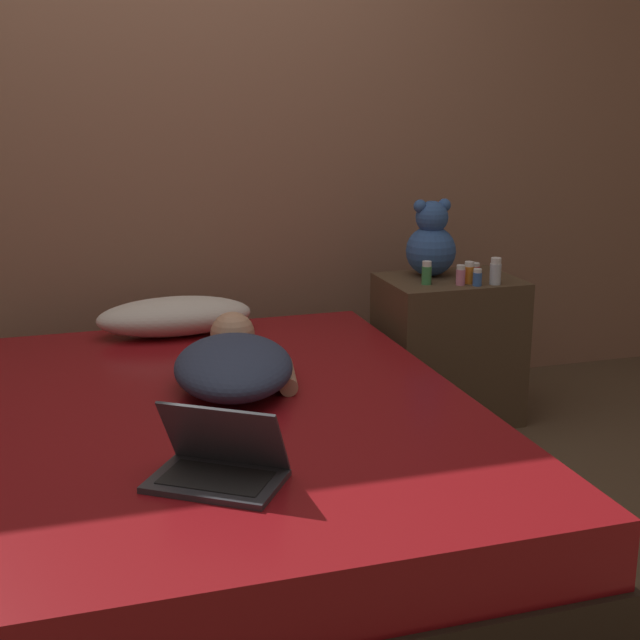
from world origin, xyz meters
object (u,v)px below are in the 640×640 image
bottle_red (474,270)px  bottle_blue (477,277)px  bottle_green (427,273)px  bottle_pink (461,275)px  bottle_orange (469,273)px  bottle_clear (495,271)px  person_lying (235,362)px  laptop (219,464)px  pillow (175,316)px  teddy_bear (431,243)px

bottle_red → bottle_blue: bottle_blue is taller
bottle_green → bottle_pink: 0.14m
bottle_orange → bottle_clear: bottle_clear is taller
bottle_orange → bottle_red: size_ratio=1.48×
bottle_green → bottle_clear: bearing=-17.1°
bottle_clear → person_lying: bearing=-160.2°
person_lying → laptop: (-0.19, -0.71, -0.03)m
pillow → bottle_pink: bearing=-10.3°
bottle_clear → bottle_orange: bearing=153.7°
bottle_orange → bottle_red: 0.13m
pillow → person_lying: person_lying is taller
pillow → person_lying: (0.10, -0.66, 0.00)m
bottle_green → bottle_blue: size_ratio=1.37×
person_lying → laptop: 0.74m
bottle_pink → bottle_orange: bearing=20.6°
pillow → bottle_green: 1.02m
person_lying → bottle_clear: 1.25m
pillow → teddy_bear: size_ratio=1.87×
teddy_bear → bottle_clear: bearing=-51.9°
laptop → bottle_orange: (1.27, 1.18, 0.17)m
bottle_green → bottle_red: size_ratio=1.56×
bottle_clear → bottle_green: bearing=162.9°
bottle_pink → bottle_red: bearing=44.9°
bottle_orange → bottle_pink: 0.05m
pillow → bottle_clear: bearing=-10.5°
pillow → teddy_bear: teddy_bear is taller
bottle_red → bottle_pink: (-0.12, -0.12, 0.01)m
person_lying → bottle_blue: bearing=32.3°
bottle_green → bottle_clear: bottle_clear is taller
pillow → bottle_green: bearing=-8.7°
pillow → bottle_blue: bearing=-11.4°
person_lying → bottle_blue: bottle_blue is taller
bottle_blue → bottle_green: bearing=155.1°
pillow → laptop: 1.37m
bottle_red → laptop: bearing=-136.3°
person_lying → bottle_orange: bottle_orange is taller
bottle_orange → person_lying: bearing=-156.5°
laptop → bottle_red: bottle_red is taller
person_lying → bottle_clear: bottle_clear is taller
teddy_bear → bottle_blue: (0.10, -0.24, -0.11)m
laptop → bottle_orange: bottle_orange is taller
bottle_blue → bottle_red: bearing=68.2°
bottle_pink → bottle_clear: (0.14, -0.03, 0.01)m
pillow → person_lying: 0.66m
person_lying → bottle_pink: bottle_pink is taller
bottle_clear → teddy_bear: bearing=128.1°
laptop → bottle_pink: size_ratio=4.71×
pillow → laptop: size_ratio=1.57×
teddy_bear → bottle_orange: size_ratio=3.59×
pillow → bottle_clear: bottle_clear is taller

